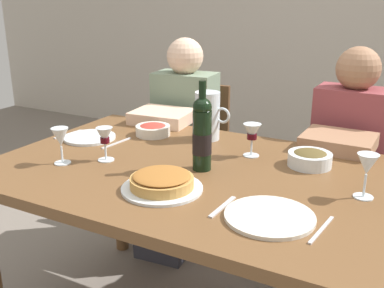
{
  "coord_description": "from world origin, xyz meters",
  "views": [
    {
      "loc": [
        0.76,
        -1.4,
        1.38
      ],
      "look_at": [
        -0.04,
        0.09,
        0.82
      ],
      "focal_mm": 42.36,
      "sensor_mm": 36.0,
      "label": 1
    }
  ],
  "objects_px": {
    "wine_bottle": "(202,134)",
    "dinner_plate_right_setting": "(270,217)",
    "baked_tart": "(162,182)",
    "wine_glass_left_diner": "(105,137)",
    "wine_glass_spare": "(252,133)",
    "salad_bowl": "(153,129)",
    "diner_left": "(177,140)",
    "dining_table": "(191,190)",
    "wine_glass_right_diner": "(367,166)",
    "chair_right": "(350,175)",
    "chair_left": "(194,148)",
    "water_pitcher": "(207,119)",
    "diner_right": "(343,168)",
    "olive_bowl": "(310,158)",
    "dinner_plate_left_setting": "(90,137)",
    "wine_glass_centre": "(60,139)"
  },
  "relations": [
    {
      "from": "dinner_plate_left_setting",
      "to": "wine_glass_spare",
      "type": "bearing_deg",
      "value": 10.2
    },
    {
      "from": "olive_bowl",
      "to": "diner_right",
      "type": "relative_size",
      "value": 0.14
    },
    {
      "from": "olive_bowl",
      "to": "chair_left",
      "type": "xyz_separation_m",
      "value": [
        -0.85,
        0.66,
        -0.3
      ]
    },
    {
      "from": "diner_left",
      "to": "chair_right",
      "type": "relative_size",
      "value": 1.33
    },
    {
      "from": "chair_left",
      "to": "diner_left",
      "type": "height_order",
      "value": "diner_left"
    },
    {
      "from": "dining_table",
      "to": "salad_bowl",
      "type": "xyz_separation_m",
      "value": [
        -0.35,
        0.28,
        0.12
      ]
    },
    {
      "from": "dining_table",
      "to": "wine_glass_right_diner",
      "type": "height_order",
      "value": "wine_glass_right_diner"
    },
    {
      "from": "salad_bowl",
      "to": "diner_left",
      "type": "bearing_deg",
      "value": 103.55
    },
    {
      "from": "chair_left",
      "to": "chair_right",
      "type": "height_order",
      "value": "same"
    },
    {
      "from": "water_pitcher",
      "to": "chair_right",
      "type": "bearing_deg",
      "value": 44.29
    },
    {
      "from": "wine_glass_right_diner",
      "to": "wine_glass_centre",
      "type": "distance_m",
      "value": 1.09
    },
    {
      "from": "baked_tart",
      "to": "wine_bottle",
      "type": "bearing_deg",
      "value": 82.04
    },
    {
      "from": "salad_bowl",
      "to": "chair_left",
      "type": "bearing_deg",
      "value": 99.9
    },
    {
      "from": "wine_bottle",
      "to": "wine_glass_right_diner",
      "type": "distance_m",
      "value": 0.57
    },
    {
      "from": "wine_glass_left_diner",
      "to": "wine_glass_spare",
      "type": "distance_m",
      "value": 0.58
    },
    {
      "from": "olive_bowl",
      "to": "wine_glass_left_diner",
      "type": "xyz_separation_m",
      "value": [
        -0.72,
        -0.32,
        0.06
      ]
    },
    {
      "from": "water_pitcher",
      "to": "dinner_plate_left_setting",
      "type": "relative_size",
      "value": 0.93
    },
    {
      "from": "diner_left",
      "to": "dinner_plate_left_setting",
      "type": "bearing_deg",
      "value": 71.92
    },
    {
      "from": "wine_bottle",
      "to": "dinner_plate_right_setting",
      "type": "height_order",
      "value": "wine_bottle"
    },
    {
      "from": "water_pitcher",
      "to": "dinner_plate_right_setting",
      "type": "bearing_deg",
      "value": -50.14
    },
    {
      "from": "chair_right",
      "to": "dinner_plate_left_setting",
      "type": "bearing_deg",
      "value": 38.82
    },
    {
      "from": "dining_table",
      "to": "chair_right",
      "type": "bearing_deg",
      "value": 63.11
    },
    {
      "from": "wine_glass_spare",
      "to": "olive_bowl",
      "type": "bearing_deg",
      "value": -0.28
    },
    {
      "from": "dining_table",
      "to": "chair_left",
      "type": "relative_size",
      "value": 1.72
    },
    {
      "from": "olive_bowl",
      "to": "wine_glass_spare",
      "type": "distance_m",
      "value": 0.24
    },
    {
      "from": "wine_glass_spare",
      "to": "diner_left",
      "type": "xyz_separation_m",
      "value": [
        -0.59,
        0.42,
        -0.24
      ]
    },
    {
      "from": "chair_right",
      "to": "chair_left",
      "type": "bearing_deg",
      "value": 1.08
    },
    {
      "from": "wine_glass_spare",
      "to": "wine_glass_centre",
      "type": "bearing_deg",
      "value": -145.22
    },
    {
      "from": "water_pitcher",
      "to": "diner_right",
      "type": "bearing_deg",
      "value": 28.96
    },
    {
      "from": "wine_glass_spare",
      "to": "chair_left",
      "type": "relative_size",
      "value": 0.15
    },
    {
      "from": "wine_glass_centre",
      "to": "dinner_plate_right_setting",
      "type": "height_order",
      "value": "wine_glass_centre"
    },
    {
      "from": "wine_glass_spare",
      "to": "salad_bowl",
      "type": "bearing_deg",
      "value": 174.12
    },
    {
      "from": "baked_tart",
      "to": "diner_left",
      "type": "xyz_separation_m",
      "value": [
        -0.45,
        0.88,
        -0.17
      ]
    },
    {
      "from": "dining_table",
      "to": "olive_bowl",
      "type": "relative_size",
      "value": 9.1
    },
    {
      "from": "salad_bowl",
      "to": "chair_left",
      "type": "xyz_separation_m",
      "value": [
        -0.11,
        0.61,
        -0.29
      ]
    },
    {
      "from": "salad_bowl",
      "to": "wine_glass_spare",
      "type": "xyz_separation_m",
      "value": [
        0.5,
        -0.05,
        0.07
      ]
    },
    {
      "from": "wine_bottle",
      "to": "diner_right",
      "type": "xyz_separation_m",
      "value": [
        0.4,
        0.65,
        -0.28
      ]
    },
    {
      "from": "baked_tart",
      "to": "salad_bowl",
      "type": "height_order",
      "value": "baked_tart"
    },
    {
      "from": "dinner_plate_right_setting",
      "to": "salad_bowl",
      "type": "bearing_deg",
      "value": 144.59
    },
    {
      "from": "dinner_plate_right_setting",
      "to": "chair_right",
      "type": "xyz_separation_m",
      "value": [
        0.06,
        1.14,
        -0.27
      ]
    },
    {
      "from": "wine_glass_right_diner",
      "to": "diner_right",
      "type": "distance_m",
      "value": 0.69
    },
    {
      "from": "wine_glass_left_diner",
      "to": "chair_left",
      "type": "bearing_deg",
      "value": 97.35
    },
    {
      "from": "chair_right",
      "to": "olive_bowl",
      "type": "bearing_deg",
      "value": 85.75
    },
    {
      "from": "wine_glass_centre",
      "to": "diner_right",
      "type": "relative_size",
      "value": 0.12
    },
    {
      "from": "baked_tart",
      "to": "wine_glass_left_diner",
      "type": "distance_m",
      "value": 0.37
    },
    {
      "from": "wine_bottle",
      "to": "baked_tart",
      "type": "relative_size",
      "value": 1.22
    },
    {
      "from": "dining_table",
      "to": "wine_glass_left_diner",
      "type": "relative_size",
      "value": 11.2
    },
    {
      "from": "dining_table",
      "to": "diner_left",
      "type": "bearing_deg",
      "value": 123.87
    },
    {
      "from": "baked_tart",
      "to": "chair_left",
      "type": "height_order",
      "value": "chair_left"
    },
    {
      "from": "wine_glass_left_diner",
      "to": "water_pitcher",
      "type": "bearing_deg",
      "value": 62.42
    }
  ]
}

